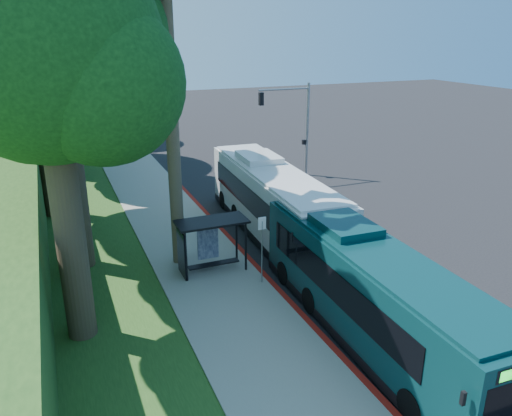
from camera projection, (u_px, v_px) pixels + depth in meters
name	position (u px, v px, depth m)	size (l,w,h in m)	color
ground	(314.00, 228.00, 28.33)	(140.00, 140.00, 0.00)	black
sidewalk	(189.00, 247.00, 25.65)	(4.50, 70.00, 0.12)	gray
red_curb	(261.00, 272.00, 23.01)	(0.25, 30.00, 0.13)	maroon
grass_verge	(67.00, 230.00, 27.93)	(8.00, 70.00, 0.06)	#234719
bus_shelter	(206.00, 236.00, 22.59)	(3.20, 1.51, 2.55)	black
stop_sign_pole	(262.00, 241.00, 21.32)	(0.35, 0.06, 3.17)	gray
traffic_signal_pole	(296.00, 119.00, 36.90)	(4.10, 0.30, 7.00)	gray
tree_0	(54.00, 14.00, 20.04)	(8.40, 8.00, 15.70)	#382B1E
tree_2	(56.00, 32.00, 34.36)	(8.82, 8.40, 15.12)	#382B1E
tree_3	(23.00, 12.00, 40.08)	(10.08, 9.60, 17.28)	#382B1E
tree_4	(56.00, 40.00, 48.70)	(8.40, 8.00, 14.14)	#382B1E
tree_5	(64.00, 46.00, 56.26)	(7.35, 7.00, 12.86)	#382B1E
tree_6	(50.00, 61.00, 15.14)	(7.56, 7.20, 13.74)	#382B1E
white_bus	(272.00, 200.00, 26.84)	(3.62, 13.60, 4.01)	silver
teal_bus	(370.00, 290.00, 17.76)	(3.11, 12.78, 3.79)	#082D31
pickup	(274.00, 178.00, 35.39)	(2.34, 5.07, 1.41)	white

